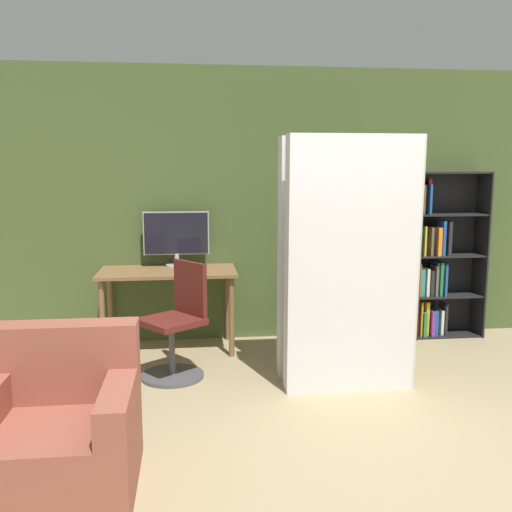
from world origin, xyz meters
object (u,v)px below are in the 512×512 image
bookshelf (438,262)px  mattress_far (340,258)px  monitor (176,236)px  armchair (57,430)px  office_chair (177,330)px  mattress_near (352,265)px

bookshelf → mattress_far: (-1.30, -0.99, 0.21)m
monitor → armchair: bearing=-103.5°
bookshelf → mattress_far: 1.65m
office_chair → mattress_near: (1.35, -0.44, 0.59)m
monitor → mattress_far: (1.36, -1.00, -0.09)m
bookshelf → armchair: size_ratio=1.98×
armchair → mattress_near: bearing=30.7°
bookshelf → mattress_near: (-1.30, -1.34, 0.21)m
armchair → office_chair: bearing=69.1°
mattress_near → mattress_far: 0.35m
monitor → mattress_far: mattress_far is taller
armchair → bookshelf: bearing=37.5°
mattress_far → armchair: (-1.96, -1.52, -0.67)m
mattress_near → mattress_far: bearing=90.0°
monitor → bookshelf: 2.68m
office_chair → mattress_near: size_ratio=0.48×
mattress_near → armchair: size_ratio=2.32×
office_chair → bookshelf: bearing=18.8°
office_chair → mattress_far: bearing=-3.7°
monitor → bookshelf: (2.66, -0.01, -0.30)m
bookshelf → mattress_far: size_ratio=0.85×
monitor → office_chair: size_ratio=0.66×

